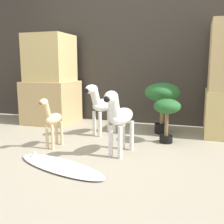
{
  "coord_description": "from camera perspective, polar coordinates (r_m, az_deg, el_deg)",
  "views": [
    {
      "loc": [
        0.8,
        -2.09,
        0.83
      ],
      "look_at": [
        -0.07,
        0.56,
        0.34
      ],
      "focal_mm": 42.0,
      "sensor_mm": 36.0,
      "label": 1
    }
  ],
  "objects": [
    {
      "name": "ground_plane",
      "position": [
        2.38,
        -2.72,
        -10.38
      ],
      "size": [
        14.0,
        14.0,
        0.0
      ],
      "primitive_type": "plane",
      "color": "#9E937F"
    },
    {
      "name": "wall_back",
      "position": [
        3.9,
        6.43,
        13.9
      ],
      "size": [
        6.4,
        0.08,
        2.2
      ],
      "color": "#38332D",
      "rests_on": "ground_plane"
    },
    {
      "name": "rock_pillar_left",
      "position": [
        3.95,
        -13.15,
        6.22
      ],
      "size": [
        0.68,
        0.65,
        1.27
      ],
      "color": "tan",
      "rests_on": "ground_plane"
    },
    {
      "name": "zebra_right",
      "position": [
        2.41,
        1.64,
        -0.81
      ],
      "size": [
        0.21,
        0.53,
        0.62
      ],
      "color": "silver",
      "rests_on": "ground_plane"
    },
    {
      "name": "zebra_left",
      "position": [
        3.15,
        -2.28,
        1.73
      ],
      "size": [
        0.3,
        0.52,
        0.62
      ],
      "color": "silver",
      "rests_on": "ground_plane"
    },
    {
      "name": "giraffe_figurine",
      "position": [
        2.73,
        -12.82,
        -1.65
      ],
      "size": [
        0.12,
        0.35,
        0.52
      ],
      "color": "beige",
      "rests_on": "ground_plane"
    },
    {
      "name": "potted_palm_front",
      "position": [
        3.27,
        10.92,
        3.63
      ],
      "size": [
        0.43,
        0.43,
        0.63
      ],
      "color": "black",
      "rests_on": "ground_plane"
    },
    {
      "name": "potted_palm_back",
      "position": [
        2.87,
        11.88,
        0.35
      ],
      "size": [
        0.29,
        0.29,
        0.48
      ],
      "color": "black",
      "rests_on": "ground_plane"
    },
    {
      "name": "surfboard",
      "position": [
        2.26,
        -11.52,
        -11.26
      ],
      "size": [
        0.97,
        0.55,
        0.07
      ],
      "color": "silver",
      "rests_on": "ground_plane"
    }
  ]
}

